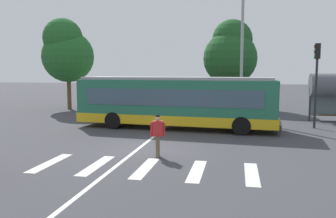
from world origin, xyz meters
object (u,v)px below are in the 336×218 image
twin_arm_street_lamp (242,33)px  background_tree_right (231,53)px  parked_car_silver (129,102)px  background_tree_left (67,51)px  parked_car_black (191,103)px  parked_car_champagne (101,101)px  city_transit_bus (176,102)px  traffic_light_far_corner (317,72)px  parked_car_blue (258,103)px  parked_car_teal (159,102)px  parked_car_red (223,103)px  pedestrian_crossing_street (158,133)px

twin_arm_street_lamp → background_tree_right: size_ratio=1.23×
parked_car_silver → background_tree_left: size_ratio=0.57×
background_tree_right → parked_car_black: bearing=-131.9°
background_tree_left → parked_car_champagne: bearing=8.4°
background_tree_left → background_tree_right: (14.24, 3.78, -0.10)m
city_transit_bus → parked_car_champagne: city_transit_bus is taller
parked_car_silver → twin_arm_street_lamp: bearing=-24.8°
parked_car_silver → parked_car_black: (5.38, 0.09, 0.00)m
traffic_light_far_corner → parked_car_blue: bearing=110.7°
parked_car_champagne → parked_car_blue: size_ratio=0.99×
parked_car_champagne → parked_car_teal: 5.36m
traffic_light_far_corner → twin_arm_street_lamp: (-4.31, 2.76, 2.64)m
parked_car_champagne → parked_car_silver: same height
parked_car_red → traffic_light_far_corner: 9.35m
background_tree_right → background_tree_left: bearing=-165.1°
parked_car_silver → parked_car_blue: bearing=2.4°
city_transit_bus → background_tree_left: size_ratio=1.51×
traffic_light_far_corner → background_tree_left: bearing=160.2°
parked_car_champagne → parked_car_silver: bearing=-5.8°
pedestrian_crossing_street → parked_car_blue: size_ratio=0.37×
parked_car_red → traffic_light_far_corner: size_ratio=0.92×
parked_car_teal → twin_arm_street_lamp: size_ratio=0.47×
city_transit_bus → pedestrian_crossing_street: 7.10m
parked_car_teal → parked_car_blue: (8.32, 0.25, 0.00)m
parked_car_black → twin_arm_street_lamp: bearing=-47.6°
parked_car_champagne → parked_car_teal: same height
city_transit_bus → parked_car_teal: 9.58m
parked_car_teal → parked_car_blue: size_ratio=1.00×
city_transit_bus → parked_car_red: size_ratio=2.62×
parked_car_teal → background_tree_right: 8.10m
parked_car_red → parked_car_silver: bearing=178.7°
parked_car_silver → traffic_light_far_corner: 15.74m
parked_car_blue → background_tree_left: bearing=-177.9°
parked_car_blue → background_tree_right: background_tree_right is taller
traffic_light_far_corner → background_tree_right: size_ratio=0.62×
parked_car_red → parked_car_blue: bearing=13.0°
parked_car_champagne → traffic_light_far_corner: traffic_light_far_corner is taller
parked_car_blue → traffic_light_far_corner: 8.53m
parked_car_red → background_tree_right: bearing=83.2°
city_transit_bus → background_tree_left: background_tree_left is taller
parked_car_teal → parked_car_silver: bearing=-175.4°
parked_car_blue → parked_car_silver: bearing=-177.6°
city_transit_bus → twin_arm_street_lamp: size_ratio=1.22×
pedestrian_crossing_street → background_tree_right: (2.39, 19.51, 4.09)m
parked_car_red → twin_arm_street_lamp: (1.37, -4.20, 5.23)m
parked_car_teal → parked_car_blue: 8.32m
background_tree_right → parked_car_silver: bearing=-157.0°
parked_car_silver → city_transit_bus: bearing=-57.4°
city_transit_bus → pedestrian_crossing_street: (0.51, -7.05, -0.62)m
parked_car_champagne → parked_car_blue: (13.68, 0.18, 0.00)m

